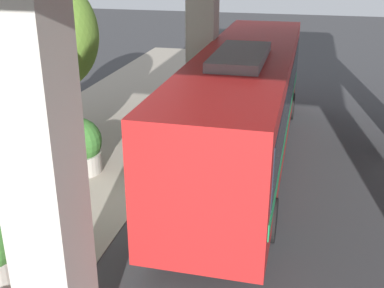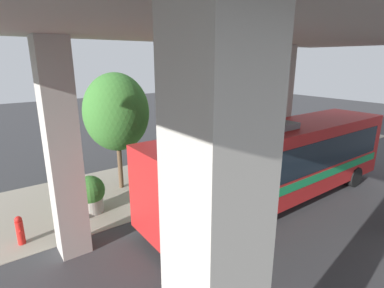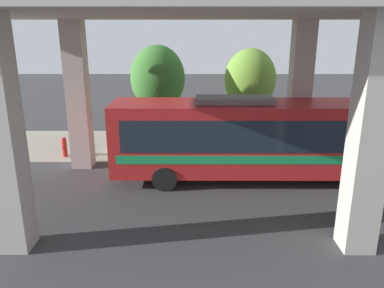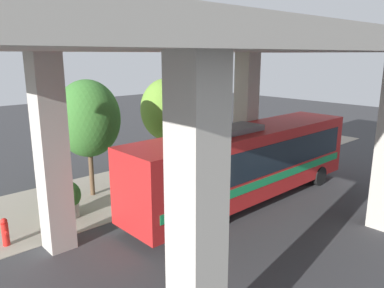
% 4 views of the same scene
% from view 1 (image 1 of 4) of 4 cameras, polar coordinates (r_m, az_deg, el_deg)
% --- Properties ---
extents(ground_plane, '(80.00, 80.00, 0.00)m').
position_cam_1_polar(ground_plane, '(12.50, -6.17, -6.84)').
color(ground_plane, '#38383A').
rests_on(ground_plane, ground).
extents(sidewalk_strip, '(6.00, 40.00, 0.02)m').
position_cam_1_polar(sidewalk_strip, '(13.73, -18.11, -5.07)').
color(sidewalk_strip, gray).
rests_on(sidewalk_strip, ground).
extents(bus, '(2.66, 12.59, 3.61)m').
position_cam_1_polar(bus, '(14.10, 6.26, 5.22)').
color(bus, '#B21E1E').
rests_on(bus, ground).
extents(planter_front, '(1.32, 1.32, 1.62)m').
position_cam_1_polar(planter_front, '(14.12, -13.23, -0.34)').
color(planter_front, '#ADA89E').
rests_on(planter_front, ground).
extents(street_tree_far, '(2.90, 2.90, 5.30)m').
position_cam_1_polar(street_tree_far, '(15.96, -16.28, 12.31)').
color(street_tree_far, brown).
rests_on(street_tree_far, ground).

